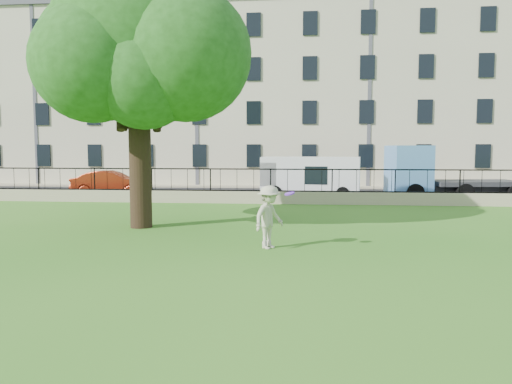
# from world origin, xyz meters

# --- Properties ---
(ground) EXTENTS (120.00, 120.00, 0.00)m
(ground) POSITION_xyz_m (0.00, 0.00, 0.00)
(ground) COLOR #2D6E1A
(ground) RESTS_ON ground
(retaining_wall) EXTENTS (50.00, 0.40, 0.60)m
(retaining_wall) POSITION_xyz_m (0.00, 12.00, 0.30)
(retaining_wall) COLOR tan
(retaining_wall) RESTS_ON ground
(iron_railing) EXTENTS (50.00, 0.05, 1.13)m
(iron_railing) POSITION_xyz_m (0.00, 12.00, 1.15)
(iron_railing) COLOR black
(iron_railing) RESTS_ON retaining_wall
(street) EXTENTS (60.00, 9.00, 0.01)m
(street) POSITION_xyz_m (0.00, 16.70, 0.01)
(street) COLOR black
(street) RESTS_ON ground
(sidewalk) EXTENTS (60.00, 1.40, 0.12)m
(sidewalk) POSITION_xyz_m (0.00, 21.90, 0.06)
(sidewalk) COLOR tan
(sidewalk) RESTS_ON ground
(building_row) EXTENTS (56.40, 10.40, 13.80)m
(building_row) POSITION_xyz_m (0.00, 27.57, 6.92)
(building_row) COLOR beige
(building_row) RESTS_ON ground
(tree) EXTENTS (7.82, 6.02, 9.54)m
(tree) POSITION_xyz_m (-4.05, 4.23, 6.28)
(tree) COLOR black
(tree) RESTS_ON ground
(man) EXTENTS (1.15, 1.28, 1.72)m
(man) POSITION_xyz_m (0.74, 0.98, 0.86)
(man) COLOR #B9B696
(man) RESTS_ON ground
(frisbee) EXTENTS (0.35, 0.35, 0.12)m
(frisbee) POSITION_xyz_m (1.30, 0.73, 1.53)
(frisbee) COLOR #7126DB
(red_sedan) EXTENTS (4.47, 1.91, 1.43)m
(red_sedan) POSITION_xyz_m (-9.31, 14.98, 0.72)
(red_sedan) COLOR #992B12
(red_sedan) RESTS_ON street
(white_van) EXTENTS (5.55, 2.72, 2.24)m
(white_van) POSITION_xyz_m (2.00, 15.40, 1.12)
(white_van) COLOR silver
(white_van) RESTS_ON street
(blue_truck) EXTENTS (7.10, 3.29, 2.87)m
(blue_truck) POSITION_xyz_m (9.61, 15.40, 1.43)
(blue_truck) COLOR #588FCF
(blue_truck) RESTS_ON street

